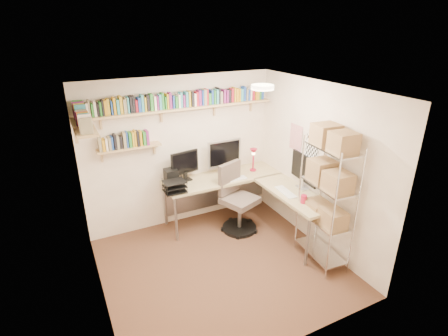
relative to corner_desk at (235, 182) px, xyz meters
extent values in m
plane|color=#4C2920|center=(-0.70, -0.91, -0.81)|extent=(3.20, 3.20, 0.00)
cube|color=beige|center=(-0.70, 0.59, 0.44)|extent=(3.20, 0.04, 2.50)
cube|color=beige|center=(-2.30, -0.91, 0.44)|extent=(0.04, 3.00, 2.50)
cube|color=beige|center=(0.90, -0.91, 0.44)|extent=(0.04, 3.00, 2.50)
cube|color=beige|center=(-0.70, -2.41, 0.44)|extent=(3.20, 0.04, 2.50)
cube|color=silver|center=(-0.70, -0.91, 1.69)|extent=(3.20, 3.00, 0.04)
cube|color=silver|center=(0.89, -0.36, 0.74)|extent=(0.01, 0.30, 0.42)
cube|color=white|center=(0.89, -0.76, 0.69)|extent=(0.01, 0.28, 0.38)
cylinder|color=#FFEAC6|center=(0.00, -0.71, 1.65)|extent=(0.30, 0.30, 0.06)
cube|color=tan|center=(-0.70, 0.46, 1.21)|extent=(3.05, 0.25, 0.03)
cube|color=tan|center=(-2.18, 0.04, 1.21)|extent=(0.25, 1.00, 0.03)
cube|color=tan|center=(-1.55, 0.49, 0.69)|extent=(0.95, 0.20, 0.02)
cube|color=tan|center=(-1.90, 0.53, 1.14)|extent=(0.03, 0.20, 0.20)
cube|color=tan|center=(-1.00, 0.53, 1.14)|extent=(0.03, 0.20, 0.20)
cube|color=tan|center=(-0.10, 0.53, 1.14)|extent=(0.03, 0.20, 0.20)
cube|color=tan|center=(0.60, 0.53, 1.14)|extent=(0.03, 0.20, 0.20)
cube|color=#C48C17|center=(-2.16, 0.46, 1.32)|extent=(0.04, 0.15, 0.20)
cube|color=black|center=(-2.11, 0.46, 1.34)|extent=(0.04, 0.12, 0.23)
cube|color=white|center=(-2.07, 0.46, 1.33)|extent=(0.03, 0.15, 0.20)
cube|color=gray|center=(-2.04, 0.46, 1.34)|extent=(0.02, 0.12, 0.23)
cube|color=#2A7E2E|center=(-2.00, 0.46, 1.32)|extent=(0.03, 0.13, 0.18)
cube|color=white|center=(-1.97, 0.46, 1.33)|extent=(0.03, 0.14, 0.21)
cube|color=black|center=(-1.93, 0.46, 1.32)|extent=(0.03, 0.13, 0.18)
cube|color=#2A7E2E|center=(-1.90, 0.46, 1.32)|extent=(0.02, 0.14, 0.19)
cube|color=black|center=(-1.86, 0.46, 1.34)|extent=(0.03, 0.13, 0.22)
cube|color=#C48C17|center=(-1.83, 0.46, 1.33)|extent=(0.04, 0.12, 0.21)
cube|color=gold|center=(-1.79, 0.46, 1.34)|extent=(0.04, 0.11, 0.23)
cube|color=#1F45A1|center=(-1.75, 0.46, 1.32)|extent=(0.02, 0.14, 0.19)
cube|color=#C48C17|center=(-1.70, 0.46, 1.35)|extent=(0.03, 0.12, 0.24)
cube|color=teal|center=(-1.66, 0.46, 1.33)|extent=(0.04, 0.13, 0.20)
cube|color=gold|center=(-1.61, 0.46, 1.35)|extent=(0.04, 0.14, 0.25)
cube|color=gray|center=(-1.57, 0.46, 1.33)|extent=(0.02, 0.15, 0.20)
cube|color=gray|center=(-1.55, 0.46, 1.34)|extent=(0.02, 0.12, 0.22)
cube|color=teal|center=(-1.52, 0.46, 1.34)|extent=(0.02, 0.14, 0.23)
cube|color=black|center=(-1.47, 0.46, 1.34)|extent=(0.03, 0.14, 0.24)
cube|color=black|center=(-1.44, 0.46, 1.35)|extent=(0.03, 0.13, 0.24)
cube|color=#AA1627|center=(-1.40, 0.46, 1.31)|extent=(0.03, 0.12, 0.17)
cube|color=#1F45A1|center=(-1.35, 0.46, 1.33)|extent=(0.04, 0.14, 0.20)
cube|color=teal|center=(-1.31, 0.46, 1.35)|extent=(0.03, 0.14, 0.24)
cube|color=gold|center=(-1.27, 0.46, 1.33)|extent=(0.02, 0.14, 0.21)
cube|color=black|center=(-1.22, 0.46, 1.34)|extent=(0.04, 0.12, 0.23)
cube|color=#2A7E2E|center=(-1.17, 0.46, 1.35)|extent=(0.04, 0.13, 0.24)
cube|color=white|center=(-1.12, 0.46, 1.33)|extent=(0.03, 0.15, 0.21)
cube|color=#761F67|center=(-1.08, 0.46, 1.33)|extent=(0.02, 0.13, 0.21)
cube|color=teal|center=(-1.04, 0.46, 1.34)|extent=(0.04, 0.11, 0.23)
cube|color=#2A7E2E|center=(-1.00, 0.46, 1.35)|extent=(0.03, 0.11, 0.24)
cube|color=#2A7E2E|center=(-0.96, 0.46, 1.32)|extent=(0.02, 0.13, 0.19)
cube|color=#C48C17|center=(-0.93, 0.46, 1.34)|extent=(0.02, 0.14, 0.22)
cube|color=#761F67|center=(-0.89, 0.46, 1.35)|extent=(0.04, 0.11, 0.24)
cube|color=#1F45A1|center=(-0.84, 0.46, 1.32)|extent=(0.03, 0.14, 0.19)
cube|color=#2A7E2E|center=(-0.80, 0.46, 1.31)|extent=(0.04, 0.14, 0.17)
cube|color=white|center=(-0.75, 0.46, 1.33)|extent=(0.03, 0.14, 0.20)
cube|color=teal|center=(-0.72, 0.46, 1.34)|extent=(0.03, 0.12, 0.23)
cube|color=#761F67|center=(-0.67, 0.46, 1.32)|extent=(0.03, 0.12, 0.18)
cube|color=teal|center=(-0.63, 0.46, 1.34)|extent=(0.04, 0.13, 0.23)
cube|color=gold|center=(-0.58, 0.46, 1.35)|extent=(0.03, 0.12, 0.24)
cube|color=black|center=(-0.53, 0.46, 1.34)|extent=(0.03, 0.14, 0.23)
cube|color=white|center=(-0.49, 0.46, 1.32)|extent=(0.03, 0.14, 0.19)
cube|color=#AA1627|center=(-0.46, 0.46, 1.33)|extent=(0.04, 0.12, 0.22)
cube|color=#761F67|center=(-0.41, 0.46, 1.34)|extent=(0.04, 0.14, 0.24)
cube|color=#1F45A1|center=(-0.37, 0.46, 1.34)|extent=(0.02, 0.14, 0.23)
cube|color=gray|center=(-0.33, 0.46, 1.35)|extent=(0.04, 0.14, 0.24)
cube|color=#AA1627|center=(-0.29, 0.46, 1.35)|extent=(0.03, 0.13, 0.25)
cube|color=#2A7E2E|center=(-0.25, 0.46, 1.32)|extent=(0.04, 0.15, 0.18)
cube|color=#1F45A1|center=(-0.20, 0.46, 1.34)|extent=(0.03, 0.13, 0.22)
cube|color=#2A7E2E|center=(-0.16, 0.46, 1.33)|extent=(0.03, 0.13, 0.21)
cube|color=teal|center=(-0.11, 0.46, 1.34)|extent=(0.04, 0.14, 0.23)
cube|color=black|center=(-0.08, 0.46, 1.35)|extent=(0.03, 0.15, 0.25)
cube|color=gray|center=(-0.04, 0.46, 1.32)|extent=(0.04, 0.14, 0.19)
cube|color=#761F67|center=(0.01, 0.46, 1.33)|extent=(0.04, 0.15, 0.22)
cube|color=#761F67|center=(0.06, 0.46, 1.33)|extent=(0.03, 0.15, 0.20)
cube|color=black|center=(0.11, 0.46, 1.33)|extent=(0.04, 0.13, 0.21)
cube|color=#AA1627|center=(0.16, 0.46, 1.34)|extent=(0.04, 0.11, 0.22)
cube|color=gold|center=(0.21, 0.46, 1.34)|extent=(0.03, 0.12, 0.23)
cube|color=#C48C17|center=(0.25, 0.46, 1.33)|extent=(0.04, 0.11, 0.21)
cube|color=#C48C17|center=(0.29, 0.46, 1.33)|extent=(0.03, 0.13, 0.21)
cube|color=teal|center=(0.33, 0.46, 1.33)|extent=(0.04, 0.13, 0.20)
cube|color=#1F45A1|center=(0.39, 0.46, 1.34)|extent=(0.04, 0.11, 0.23)
cube|color=gray|center=(0.43, 0.46, 1.33)|extent=(0.02, 0.14, 0.20)
cube|color=#1F45A1|center=(0.47, 0.46, 1.32)|extent=(0.03, 0.12, 0.18)
cube|color=white|center=(0.51, 0.46, 1.34)|extent=(0.02, 0.12, 0.22)
cube|color=#AA1627|center=(0.55, 0.46, 1.32)|extent=(0.04, 0.12, 0.19)
cube|color=#C48C17|center=(0.60, 0.46, 1.33)|extent=(0.04, 0.15, 0.20)
cube|color=gold|center=(0.64, 0.46, 1.33)|extent=(0.03, 0.14, 0.20)
cube|color=#2A7E2E|center=(0.68, 0.46, 1.35)|extent=(0.03, 0.14, 0.25)
cube|color=#1F45A1|center=(0.73, 0.46, 1.33)|extent=(0.04, 0.12, 0.21)
cube|color=gray|center=(-2.18, -0.40, 1.32)|extent=(0.14, 0.03, 0.19)
cube|color=white|center=(-2.18, -0.36, 1.34)|extent=(0.15, 0.03, 0.22)
cube|color=gray|center=(-2.18, -0.31, 1.32)|extent=(0.14, 0.04, 0.19)
cube|color=teal|center=(-2.18, -0.26, 1.33)|extent=(0.12, 0.04, 0.22)
cube|color=#761F67|center=(-2.18, -0.21, 1.33)|extent=(0.13, 0.04, 0.20)
cube|color=black|center=(-2.18, -0.17, 1.31)|extent=(0.11, 0.02, 0.18)
cube|color=#C48C17|center=(-2.18, -0.14, 1.33)|extent=(0.13, 0.02, 0.20)
cube|color=#AA1627|center=(-2.18, -0.10, 1.33)|extent=(0.14, 0.04, 0.20)
cube|color=gray|center=(-2.18, -0.06, 1.33)|extent=(0.13, 0.04, 0.21)
cube|color=gray|center=(-2.18, 0.00, 1.33)|extent=(0.12, 0.04, 0.21)
cube|color=#761F67|center=(-2.18, 0.05, 1.32)|extent=(0.15, 0.04, 0.18)
cube|color=teal|center=(-2.18, 0.10, 1.35)|extent=(0.13, 0.04, 0.25)
cube|color=gold|center=(-2.18, 0.16, 1.32)|extent=(0.13, 0.04, 0.20)
cube|color=gold|center=(-2.18, 0.21, 1.35)|extent=(0.13, 0.04, 0.24)
cube|color=gold|center=(-2.18, 0.26, 1.32)|extent=(0.11, 0.04, 0.19)
cube|color=gold|center=(-2.18, 0.31, 1.34)|extent=(0.13, 0.04, 0.22)
cube|color=#1F45A1|center=(-2.18, 0.36, 1.32)|extent=(0.12, 0.02, 0.18)
cube|color=#761F67|center=(-2.18, 0.40, 1.34)|extent=(0.15, 0.04, 0.23)
cube|color=#2A7E2E|center=(-2.18, 0.45, 1.35)|extent=(0.13, 0.04, 0.24)
cube|color=gray|center=(-1.96, 0.49, 0.81)|extent=(0.04, 0.13, 0.22)
cube|color=#C48C17|center=(-1.92, 0.49, 0.79)|extent=(0.04, 0.14, 0.17)
cube|color=white|center=(-1.88, 0.49, 0.80)|extent=(0.03, 0.14, 0.18)
cube|color=gray|center=(-1.83, 0.49, 0.80)|extent=(0.04, 0.15, 0.19)
cube|color=#1F45A1|center=(-1.79, 0.49, 0.80)|extent=(0.03, 0.13, 0.20)
cube|color=black|center=(-1.75, 0.49, 0.82)|extent=(0.03, 0.15, 0.22)
cube|color=gray|center=(-1.71, 0.49, 0.80)|extent=(0.04, 0.14, 0.20)
cube|color=black|center=(-1.67, 0.49, 0.79)|extent=(0.04, 0.11, 0.18)
cube|color=gray|center=(-1.62, 0.49, 0.82)|extent=(0.04, 0.13, 0.24)
cube|color=#1F45A1|center=(-1.58, 0.49, 0.82)|extent=(0.02, 0.12, 0.24)
cube|color=#2A7E2E|center=(-1.53, 0.49, 0.82)|extent=(0.04, 0.14, 0.22)
cube|color=gold|center=(-1.49, 0.49, 0.82)|extent=(0.03, 0.12, 0.23)
cube|color=#C48C17|center=(-1.46, 0.49, 0.83)|extent=(0.02, 0.12, 0.24)
cube|color=black|center=(-1.42, 0.49, 0.82)|extent=(0.03, 0.13, 0.23)
cube|color=#C48C17|center=(-1.37, 0.49, 0.82)|extent=(0.03, 0.11, 0.23)
cube|color=#2A7E2E|center=(-1.32, 0.49, 0.81)|extent=(0.04, 0.13, 0.21)
cube|color=#761F67|center=(-1.28, 0.49, 0.81)|extent=(0.04, 0.15, 0.22)
cube|color=tan|center=(-0.05, 0.27, -0.01)|extent=(2.10, 0.66, 0.04)
cube|color=tan|center=(0.67, -0.76, -0.01)|extent=(0.66, 1.44, 0.04)
cylinder|color=gray|center=(-1.05, -0.01, -0.42)|extent=(0.04, 0.04, 0.77)
cylinder|color=gray|center=(-1.05, 0.54, -0.42)|extent=(0.04, 0.04, 0.77)
cylinder|color=gray|center=(0.94, 0.54, -0.42)|extent=(0.04, 0.04, 0.77)
cylinder|color=gray|center=(0.39, -1.43, -0.42)|extent=(0.04, 0.04, 0.77)
cylinder|color=gray|center=(0.94, -1.43, -0.42)|extent=(0.04, 0.04, 0.77)
cube|color=gray|center=(-0.05, 0.55, -0.37)|extent=(1.99, 0.02, 0.61)
cube|color=silver|center=(0.00, 0.40, 0.38)|extent=(0.61, 0.03, 0.46)
cube|color=black|center=(0.00, 0.38, 0.38)|extent=(0.55, 0.00, 0.40)
cube|color=black|center=(-0.72, 0.40, 0.33)|extent=(0.49, 0.03, 0.38)
cube|color=black|center=(0.82, -0.71, 0.35)|extent=(0.03, 0.64, 0.42)
cube|color=silver|center=(0.80, -0.71, 0.35)|extent=(0.00, 0.58, 0.36)
cube|color=white|center=(0.00, 0.07, 0.02)|extent=(0.46, 0.14, 0.02)
cube|color=white|center=(0.50, -0.71, 0.02)|extent=(0.14, 0.44, 0.02)
cylinder|color=#A20D2C|center=(0.50, 0.27, 0.02)|extent=(0.11, 0.11, 0.02)
cylinder|color=#A20D2C|center=(0.50, 0.27, 0.19)|extent=(0.03, 0.03, 0.31)
cone|color=#A20D2C|center=(0.50, 0.27, 0.37)|extent=(0.13, 0.13, 0.10)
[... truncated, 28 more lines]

